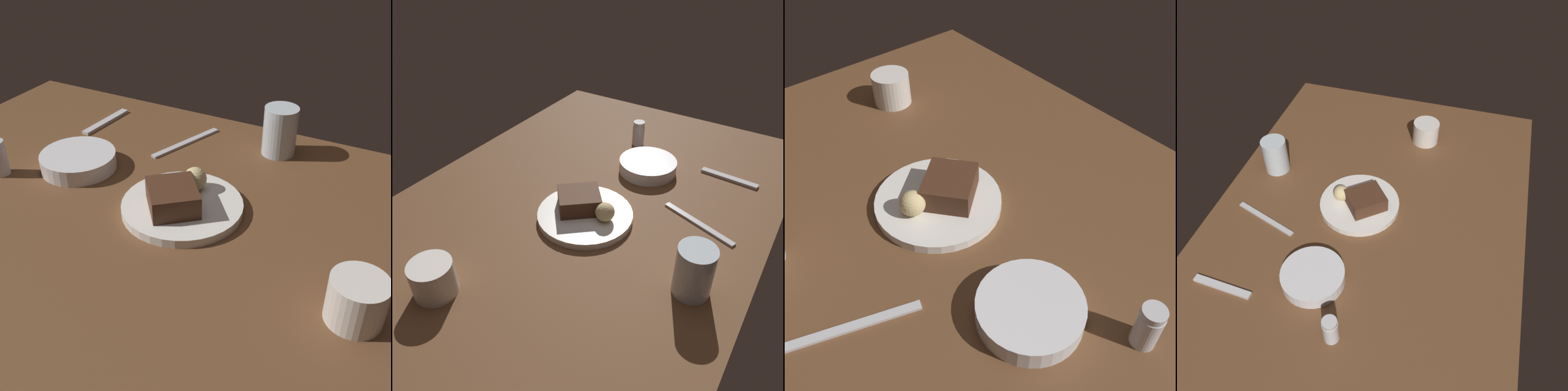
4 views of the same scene
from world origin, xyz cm
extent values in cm
cube|color=brown|center=(0.00, 0.00, 1.50)|extent=(120.00, 84.00, 3.00)
cylinder|color=white|center=(5.12, 3.07, 3.82)|extent=(21.98, 21.98, 1.64)
cube|color=#472819|center=(4.36, 1.02, 6.77)|extent=(12.51, 12.66, 4.25)
sphere|color=#DBC184|center=(4.98, 8.23, 6.84)|extent=(4.39, 4.39, 4.39)
cylinder|color=silver|center=(-33.46, -2.62, 6.05)|extent=(3.49, 3.49, 6.11)
cylinder|color=silver|center=(-33.46, -2.62, 9.71)|extent=(3.32, 3.32, 1.20)
cylinder|color=silver|center=(12.98, 31.55, 8.26)|extent=(7.20, 7.20, 10.52)
cylinder|color=silver|center=(-21.04, 6.49, 4.68)|extent=(15.34, 15.34, 3.36)
cylinder|color=silver|center=(38.53, -8.73, 6.49)|extent=(8.16, 8.16, 6.98)
cube|color=silver|center=(-28.95, 26.53, 3.35)|extent=(2.73, 15.08, 0.70)
cube|color=silver|center=(-6.68, 26.10, 3.25)|extent=(7.47, 18.43, 0.50)
camera|label=1|loc=(42.13, -62.23, 55.95)|focal=46.59mm
camera|label=2|loc=(67.27, 42.95, 62.65)|focal=37.53mm
camera|label=3|loc=(-43.96, 34.66, 60.79)|focal=42.89mm
camera|label=4|loc=(-70.88, -22.75, 91.32)|focal=39.21mm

